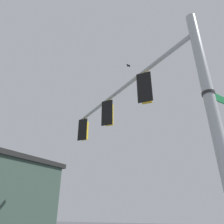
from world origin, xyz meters
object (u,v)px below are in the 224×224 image
at_px(traffic_light_mid_inner, 109,114).
at_px(bird_flying, 128,66).
at_px(traffic_light_nearest_pole, 146,89).
at_px(traffic_light_mid_outer, 84,130).
at_px(street_name_sign, 216,97).

xyz_separation_m(traffic_light_mid_inner, bird_flying, (0.84, 0.68, 3.02)).
height_order(traffic_light_nearest_pole, traffic_light_mid_inner, same).
height_order(traffic_light_mid_outer, bird_flying, bird_flying).
bearing_deg(bird_flying, street_name_sign, -43.24).
relative_size(traffic_light_nearest_pole, bird_flying, 3.87).
xyz_separation_m(street_name_sign, bird_flying, (-3.35, 3.15, 4.35)).
relative_size(traffic_light_nearest_pole, traffic_light_mid_outer, 1.00).
bearing_deg(bird_flying, traffic_light_mid_inner, -140.94).
xyz_separation_m(traffic_light_nearest_pole, bird_flying, (-1.28, 2.13, 3.02)).
bearing_deg(traffic_light_mid_outer, street_name_sign, -31.83).
bearing_deg(traffic_light_mid_inner, bird_flying, 39.06).
bearing_deg(traffic_light_nearest_pole, bird_flying, 121.02).
distance_m(traffic_light_mid_inner, bird_flying, 3.21).
bearing_deg(traffic_light_mid_inner, traffic_light_nearest_pole, -34.31).
relative_size(traffic_light_mid_inner, street_name_sign, 1.08).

